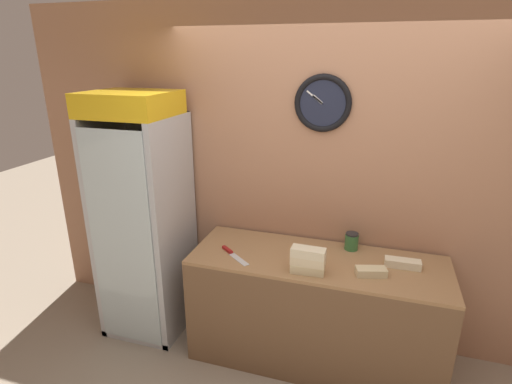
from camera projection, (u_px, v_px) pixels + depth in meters
The scene contains 10 objects.
wall_back at pixel (328, 182), 3.11m from camera, with size 5.20×0.10×2.70m.
prep_counter at pixel (315, 309), 3.07m from camera, with size 1.87×0.66×0.87m.
beverage_cooler at pixel (146, 207), 3.31m from camera, with size 0.64×0.65×2.04m.
sandwich_stack_bottom at pixel (307, 268), 2.74m from camera, with size 0.24×0.11×0.06m.
sandwich_stack_middle at pixel (308, 261), 2.72m from camera, with size 0.23×0.10×0.06m.
sandwich_stack_top at pixel (308, 252), 2.70m from camera, with size 0.23×0.10×0.06m.
sandwich_flat_left at pixel (403, 263), 2.81m from camera, with size 0.25×0.09×0.06m.
sandwich_flat_right at pixel (371, 272), 2.71m from camera, with size 0.22×0.14×0.06m.
chefs_knife at pixel (231, 253), 3.00m from camera, with size 0.28×0.23×0.02m.
condiment_jar at pixel (352, 241), 3.06m from camera, with size 0.10×0.10×0.13m.
Camera 1 is at (0.34, -1.74, 2.30)m, focal length 28.00 mm.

